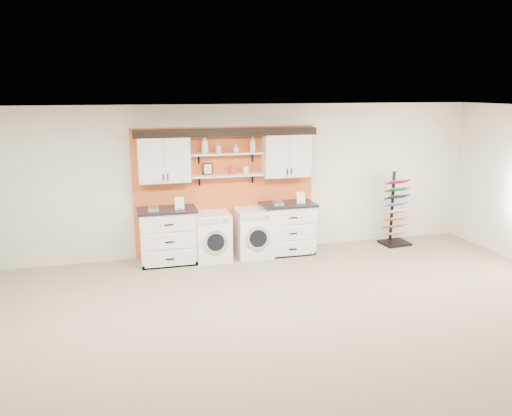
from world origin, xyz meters
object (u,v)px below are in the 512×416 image
object	(u,v)px
base_cabinet_left	(168,236)
sample_rack	(395,221)
dryer	(253,233)
base_cabinet_right	(288,228)
washer	(212,236)

from	to	relation	value
base_cabinet_left	sample_rack	distance (m)	4.53
base_cabinet_left	dryer	bearing A→B (deg)	-0.12
base_cabinet_right	base_cabinet_left	bearing A→B (deg)	-180.00
base_cabinet_right	sample_rack	xyz separation A→B (m)	(2.27, -0.02, -0.00)
base_cabinet_left	dryer	distance (m)	1.58
base_cabinet_left	washer	xyz separation A→B (m)	(0.80, -0.00, -0.06)
base_cabinet_left	washer	size ratio (longest dim) A/B	1.17
washer	sample_rack	xyz separation A→B (m)	(3.72, -0.02, 0.05)
washer	sample_rack	bearing A→B (deg)	-0.32
dryer	base_cabinet_right	bearing A→B (deg)	0.28
base_cabinet_left	base_cabinet_right	bearing A→B (deg)	0.00
washer	dryer	distance (m)	0.78
base_cabinet_left	base_cabinet_right	size ratio (longest dim) A/B	1.03
base_cabinet_left	dryer	world-z (taller)	base_cabinet_left
base_cabinet_left	base_cabinet_right	distance (m)	2.26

